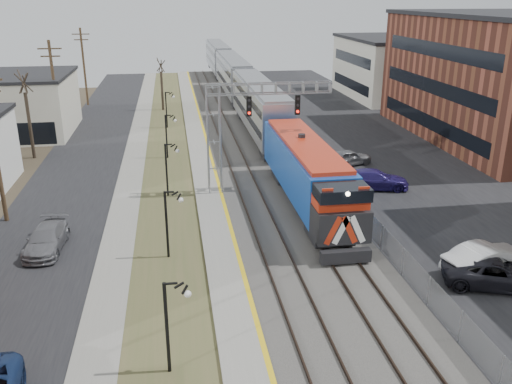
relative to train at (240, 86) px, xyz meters
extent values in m
cube|color=black|center=(-17.00, -24.73, -2.90)|extent=(7.00, 120.00, 0.04)
cube|color=gray|center=(-12.50, -24.73, -2.88)|extent=(2.00, 120.00, 0.08)
cube|color=#474F2A|center=(-9.50, -24.73, -2.89)|extent=(4.00, 120.00, 0.06)
cube|color=gray|center=(-6.50, -24.73, -2.80)|extent=(2.00, 120.00, 0.24)
cube|color=#595651|center=(-1.50, -24.73, -2.82)|extent=(8.00, 120.00, 0.20)
cube|color=black|center=(10.50, -24.73, -2.90)|extent=(16.00, 120.00, 0.04)
cube|color=gold|center=(-5.62, -24.73, -2.67)|extent=(0.24, 120.00, 0.01)
cube|color=#2D2119|center=(-4.25, -24.73, -2.64)|extent=(0.08, 120.00, 0.15)
cube|color=#2D2119|center=(-2.75, -24.73, -2.64)|extent=(0.08, 120.00, 0.15)
cube|color=#2D2119|center=(-0.75, -24.73, -2.64)|extent=(0.08, 120.00, 0.15)
cube|color=#2D2119|center=(0.75, -24.73, -2.64)|extent=(0.08, 120.00, 0.15)
cube|color=#1446A7|center=(0.00, -35.72, -0.44)|extent=(3.00, 17.00, 4.25)
cube|color=black|center=(0.00, -44.42, -2.22)|extent=(2.80, 0.50, 0.70)
cube|color=#A6A8B1|center=(0.00, -15.42, 0.09)|extent=(3.00, 22.00, 5.33)
cube|color=#A6A8B1|center=(0.00, 7.38, 0.09)|extent=(3.00, 22.00, 5.33)
cube|color=#A6A8B1|center=(0.00, 30.18, 0.09)|extent=(3.00, 22.00, 5.33)
cube|color=gray|center=(-6.00, -31.73, 1.08)|extent=(1.00, 1.00, 8.00)
cube|color=gray|center=(-2.00, -31.73, 4.83)|extent=(9.00, 0.80, 0.80)
cube|color=black|center=(-3.50, -32.18, 3.68)|extent=(0.35, 0.25, 1.40)
cube|color=black|center=(0.00, -32.18, 3.68)|extent=(0.35, 0.25, 1.40)
cylinder|color=black|center=(-9.50, -51.73, -0.92)|extent=(0.14, 0.14, 4.00)
cylinder|color=black|center=(-9.50, -41.73, -0.92)|extent=(0.14, 0.14, 4.00)
cylinder|color=black|center=(-9.50, -31.73, -0.92)|extent=(0.14, 0.14, 4.00)
cylinder|color=black|center=(-9.50, -21.73, -0.92)|extent=(0.14, 0.14, 4.00)
cylinder|color=black|center=(-9.50, -9.73, -0.92)|extent=(0.14, 0.14, 4.00)
cylinder|color=#4C3823|center=(-20.00, -14.73, 2.08)|extent=(0.28, 0.28, 10.00)
cylinder|color=#4C3823|center=(-20.00, 5.27, 2.08)|extent=(0.28, 0.28, 10.00)
cube|color=gray|center=(2.70, -24.73, -2.12)|extent=(0.04, 120.00, 1.60)
cube|color=beige|center=(-26.50, -9.73, 0.08)|extent=(14.00, 12.00, 6.00)
cube|color=brown|center=(24.50, -19.73, 3.08)|extent=(16.00, 26.00, 12.00)
cube|color=beige|center=(24.50, 5.27, 1.08)|extent=(16.00, 18.00, 8.00)
cylinder|color=#382D23|center=(-21.50, -19.73, 0.06)|extent=(0.30, 0.30, 5.95)
cylinder|color=#382D23|center=(-10.00, 0.27, -0.47)|extent=(0.30, 0.30, 4.90)
imported|color=silver|center=(7.22, -46.22, -2.10)|extent=(5.25, 2.89, 1.64)
imported|color=black|center=(6.88, -47.56, -2.19)|extent=(5.75, 4.06, 1.46)
imported|color=navy|center=(6.09, -32.53, -2.18)|extent=(5.41, 2.96, 1.49)
imported|color=slate|center=(6.04, -26.41, -2.22)|extent=(4.41, 2.83, 1.40)
imported|color=slate|center=(-16.45, -39.68, -2.23)|extent=(2.17, 4.83, 1.37)
camera|label=1|loc=(-8.86, -69.66, 11.11)|focal=38.00mm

